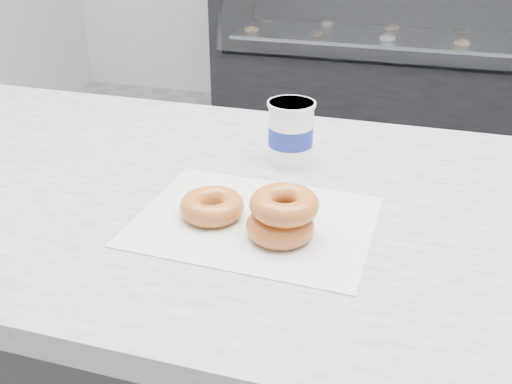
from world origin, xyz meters
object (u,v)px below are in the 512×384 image
(display_case, at_px, (423,54))
(donut_stack, at_px, (282,215))
(donut_single, at_px, (212,206))
(coffee_cup, at_px, (291,132))

(display_case, xyz_separation_m, donut_stack, (-0.14, -2.83, 0.44))
(donut_single, bearing_deg, display_case, 84.89)
(coffee_cup, bearing_deg, donut_stack, -80.45)
(display_case, xyz_separation_m, donut_single, (-0.25, -2.81, 0.43))
(donut_single, relative_size, donut_stack, 0.72)
(donut_single, height_order, donut_stack, donut_stack)
(display_case, height_order, donut_single, display_case)
(display_case, distance_m, donut_single, 2.85)
(donut_single, distance_m, donut_stack, 0.12)
(donut_single, bearing_deg, coffee_cup, 74.22)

